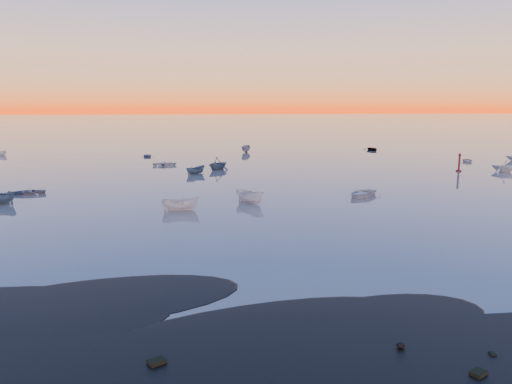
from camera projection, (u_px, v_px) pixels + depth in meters
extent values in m
plane|color=slate|center=(224.00, 145.00, 125.35)|extent=(600.00, 600.00, 0.00)
imported|color=silver|center=(181.00, 210.00, 50.15)|extent=(1.86, 3.89, 1.31)
imported|color=silver|center=(503.00, 172.00, 77.36)|extent=(4.22, 3.68, 1.37)
cylinder|color=#4B1210|center=(459.00, 171.00, 77.97)|extent=(0.86, 0.86, 0.29)
cylinder|color=#4B1210|center=(459.00, 163.00, 77.75)|extent=(0.30, 0.30, 2.47)
cone|color=#4B1210|center=(460.00, 154.00, 77.49)|extent=(0.57, 0.57, 0.48)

